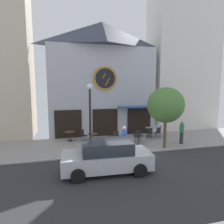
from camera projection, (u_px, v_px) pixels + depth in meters
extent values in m
cube|color=gray|center=(118.00, 143.00, 14.39)|extent=(25.88, 4.90, 0.05)
cube|color=#2D2D30|center=(151.00, 178.00, 8.94)|extent=(25.88, 6.42, 0.05)
cube|color=#A8A5A0|center=(128.00, 153.00, 12.05)|extent=(25.88, 0.12, 0.08)
cube|color=#B2B2BC|center=(102.00, 91.00, 17.24)|extent=(9.24, 2.25, 7.58)
pyramid|color=#383D4C|center=(102.00, 35.00, 16.61)|extent=(8.32, 3.15, 2.12)
cylinder|color=#B7842D|center=(105.00, 78.00, 15.96)|extent=(2.02, 0.10, 2.02)
cylinder|color=black|center=(105.00, 78.00, 15.90)|extent=(1.65, 0.04, 1.65)
cube|color=#B7842D|center=(104.00, 76.00, 15.81)|extent=(0.26, 0.03, 0.43)
cube|color=#B7842D|center=(107.00, 82.00, 15.94)|extent=(0.40, 0.03, 0.65)
cube|color=black|center=(68.00, 124.00, 15.72)|extent=(2.16, 0.10, 2.30)
cube|color=black|center=(105.00, 122.00, 16.45)|extent=(2.16, 0.10, 2.30)
cube|color=black|center=(139.00, 121.00, 17.19)|extent=(2.16, 0.10, 2.30)
cube|color=#33568C|center=(135.00, 107.00, 16.60)|extent=(2.96, 0.90, 0.12)
cube|color=silver|center=(182.00, 62.00, 19.34)|extent=(6.51, 3.31, 13.34)
cylinder|color=black|center=(91.00, 148.00, 12.57)|extent=(0.32, 0.32, 0.36)
cylinder|color=black|center=(90.00, 121.00, 12.33)|extent=(0.14, 0.14, 4.01)
sphere|color=white|center=(90.00, 86.00, 12.05)|extent=(0.36, 0.36, 0.36)
cylinder|color=brown|center=(165.00, 133.00, 13.17)|extent=(0.20, 0.20, 2.07)
ellipsoid|color=#4C7A38|center=(166.00, 105.00, 12.93)|extent=(2.51, 2.26, 2.39)
cylinder|color=black|center=(70.00, 136.00, 14.89)|extent=(0.07, 0.07, 0.74)
cylinder|color=black|center=(70.00, 141.00, 14.93)|extent=(0.40, 0.40, 0.03)
cylinder|color=brown|center=(70.00, 132.00, 14.84)|extent=(0.77, 0.77, 0.03)
cylinder|color=black|center=(93.00, 138.00, 14.40)|extent=(0.07, 0.07, 0.70)
cylinder|color=black|center=(93.00, 143.00, 14.44)|extent=(0.40, 0.40, 0.03)
cylinder|color=brown|center=(93.00, 134.00, 14.35)|extent=(0.73, 0.73, 0.03)
cylinder|color=black|center=(113.00, 142.00, 13.50)|extent=(0.07, 0.07, 0.71)
cylinder|color=black|center=(113.00, 146.00, 13.54)|extent=(0.40, 0.40, 0.03)
cylinder|color=black|center=(113.00, 137.00, 13.45)|extent=(0.75, 0.75, 0.03)
cylinder|color=black|center=(138.00, 141.00, 13.70)|extent=(0.07, 0.07, 0.74)
cylinder|color=black|center=(138.00, 145.00, 13.75)|extent=(0.40, 0.40, 0.03)
cylinder|color=black|center=(138.00, 136.00, 13.65)|extent=(0.72, 0.72, 0.03)
cylinder|color=black|center=(149.00, 132.00, 16.32)|extent=(0.07, 0.07, 0.74)
cylinder|color=black|center=(149.00, 136.00, 16.36)|extent=(0.40, 0.40, 0.03)
cylinder|color=gray|center=(149.00, 128.00, 16.27)|extent=(0.70, 0.70, 0.03)
cube|color=black|center=(158.00, 131.00, 16.29)|extent=(0.53, 0.53, 0.04)
cube|color=black|center=(160.00, 129.00, 16.23)|extent=(0.19, 0.36, 0.45)
cylinder|color=black|center=(156.00, 133.00, 16.52)|extent=(0.03, 0.03, 0.45)
cylinder|color=black|center=(156.00, 134.00, 16.18)|extent=(0.03, 0.03, 0.45)
cylinder|color=black|center=(160.00, 133.00, 16.46)|extent=(0.03, 0.03, 0.45)
cylinder|color=black|center=(160.00, 134.00, 16.13)|extent=(0.03, 0.03, 0.45)
cube|color=black|center=(116.00, 138.00, 14.15)|extent=(0.54, 0.54, 0.04)
cube|color=black|center=(116.00, 134.00, 14.30)|extent=(0.36, 0.21, 0.45)
cylinder|color=black|center=(113.00, 141.00, 14.06)|extent=(0.03, 0.03, 0.45)
cylinder|color=black|center=(117.00, 142.00, 13.98)|extent=(0.03, 0.03, 0.45)
cylinder|color=black|center=(114.00, 140.00, 14.39)|extent=(0.03, 0.03, 0.45)
cylinder|color=black|center=(118.00, 140.00, 14.31)|extent=(0.03, 0.03, 0.45)
cube|color=black|center=(149.00, 133.00, 15.56)|extent=(0.46, 0.46, 0.04)
cube|color=black|center=(150.00, 131.00, 15.35)|extent=(0.38, 0.10, 0.45)
cylinder|color=black|center=(151.00, 135.00, 15.77)|extent=(0.03, 0.03, 0.45)
cylinder|color=black|center=(147.00, 135.00, 15.74)|extent=(0.03, 0.03, 0.45)
cylinder|color=black|center=(152.00, 136.00, 15.43)|extent=(0.03, 0.03, 0.45)
cylinder|color=black|center=(148.00, 136.00, 15.41)|extent=(0.03, 0.03, 0.45)
cube|color=black|center=(84.00, 136.00, 14.79)|extent=(0.56, 0.56, 0.04)
cube|color=black|center=(82.00, 133.00, 14.82)|extent=(0.25, 0.33, 0.45)
cylinder|color=black|center=(85.00, 139.00, 14.60)|extent=(0.03, 0.03, 0.45)
cylinder|color=black|center=(87.00, 138.00, 14.91)|extent=(0.03, 0.03, 0.45)
cylinder|color=black|center=(81.00, 139.00, 14.72)|extent=(0.03, 0.03, 0.45)
cylinder|color=black|center=(84.00, 138.00, 15.03)|extent=(0.03, 0.03, 0.45)
cube|color=black|center=(138.00, 137.00, 14.45)|extent=(0.56, 0.56, 0.04)
cube|color=black|center=(138.00, 133.00, 14.59)|extent=(0.34, 0.25, 0.45)
cylinder|color=black|center=(135.00, 140.00, 14.38)|extent=(0.03, 0.03, 0.45)
cylinder|color=black|center=(139.00, 140.00, 14.26)|extent=(0.03, 0.03, 0.45)
cylinder|color=black|center=(136.00, 139.00, 14.70)|extent=(0.03, 0.03, 0.45)
cylinder|color=black|center=(140.00, 139.00, 14.58)|extent=(0.03, 0.03, 0.45)
cube|color=black|center=(157.00, 133.00, 15.78)|extent=(0.50, 0.50, 0.04)
cube|color=black|center=(159.00, 130.00, 15.59)|extent=(0.37, 0.15, 0.45)
cylinder|color=black|center=(157.00, 135.00, 16.04)|extent=(0.03, 0.03, 0.45)
cylinder|color=black|center=(154.00, 135.00, 15.86)|extent=(0.03, 0.03, 0.45)
cylinder|color=black|center=(160.00, 135.00, 15.75)|extent=(0.03, 0.03, 0.45)
cylinder|color=black|center=(157.00, 136.00, 15.57)|extent=(0.03, 0.03, 0.45)
cylinder|color=#2D2D38|center=(181.00, 138.00, 14.24)|extent=(0.37, 0.37, 0.85)
cylinder|color=#338C4C|center=(182.00, 128.00, 14.14)|extent=(0.45, 0.45, 0.60)
sphere|color=tan|center=(182.00, 123.00, 14.09)|extent=(0.22, 0.22, 0.22)
cylinder|color=#2D2D38|center=(124.00, 145.00, 12.38)|extent=(0.37, 0.37, 0.85)
cylinder|color=#3359B2|center=(124.00, 134.00, 12.29)|extent=(0.45, 0.45, 0.60)
sphere|color=tan|center=(124.00, 128.00, 12.23)|extent=(0.22, 0.22, 0.22)
cube|color=#B7BABF|center=(107.00, 160.00, 9.49)|extent=(4.38, 1.99, 0.75)
cube|color=#262B33|center=(107.00, 147.00, 9.40)|extent=(2.48, 1.69, 0.60)
cylinder|color=black|center=(140.00, 170.00, 8.92)|extent=(0.65, 0.25, 0.64)
cylinder|color=black|center=(129.00, 157.00, 10.67)|extent=(0.65, 0.25, 0.64)
cylinder|color=black|center=(78.00, 176.00, 8.37)|extent=(0.65, 0.25, 0.64)
cylinder|color=black|center=(77.00, 160.00, 10.12)|extent=(0.65, 0.25, 0.64)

